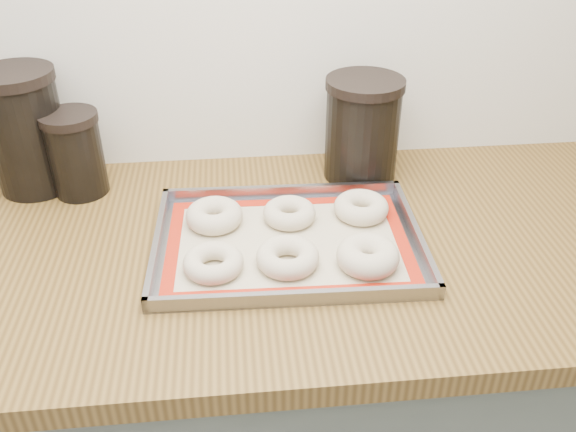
{
  "coord_description": "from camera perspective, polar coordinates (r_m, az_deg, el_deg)",
  "views": [
    {
      "loc": [
        0.15,
        0.79,
        1.52
      ],
      "look_at": [
        0.23,
        1.66,
        0.96
      ],
      "focal_mm": 38.0,
      "sensor_mm": 36.0,
      "label": 1
    }
  ],
  "objects": [
    {
      "name": "bagel_back_right",
      "position": [
        1.13,
        6.86,
        0.81
      ],
      "size": [
        0.13,
        0.13,
        0.04
      ],
      "primitive_type": "torus",
      "rotation": [
        0.0,
        0.0,
        0.32
      ],
      "color": "beige",
      "rests_on": "baking_mat"
    },
    {
      "name": "canister_mid",
      "position": [
        1.25,
        -19.25,
        5.54
      ],
      "size": [
        0.11,
        0.11,
        0.17
      ],
      "color": "black",
      "rests_on": "countertop"
    },
    {
      "name": "canister_left",
      "position": [
        1.29,
        -23.32,
        7.36
      ],
      "size": [
        0.15,
        0.15,
        0.24
      ],
      "color": "black",
      "rests_on": "countertop"
    },
    {
      "name": "canister_right",
      "position": [
        1.24,
        6.97,
        8.12
      ],
      "size": [
        0.15,
        0.15,
        0.21
      ],
      "color": "black",
      "rests_on": "countertop"
    },
    {
      "name": "bagel_back_left",
      "position": [
        1.11,
        -6.91,
        0.06
      ],
      "size": [
        0.13,
        0.13,
        0.04
      ],
      "primitive_type": "torus",
      "rotation": [
        0.0,
        0.0,
        0.29
      ],
      "color": "beige",
      "rests_on": "baking_mat"
    },
    {
      "name": "baking_tray",
      "position": [
        1.06,
        0.0,
        -2.41
      ],
      "size": [
        0.47,
        0.34,
        0.03
      ],
      "rotation": [
        0.0,
        0.0,
        -0.03
      ],
      "color": "gray",
      "rests_on": "countertop"
    },
    {
      "name": "countertop",
      "position": [
        1.1,
        -12.41,
        -3.72
      ],
      "size": [
        3.06,
        0.68,
        0.04
      ],
      "primitive_type": "cube",
      "color": "brown",
      "rests_on": "cabinet"
    },
    {
      "name": "bagel_back_mid",
      "position": [
        1.11,
        0.13,
        0.29
      ],
      "size": [
        0.1,
        0.1,
        0.03
      ],
      "primitive_type": "torus",
      "rotation": [
        0.0,
        0.0,
        0.04
      ],
      "color": "beige",
      "rests_on": "baking_mat"
    },
    {
      "name": "bagel_front_left",
      "position": [
        1.0,
        -7.01,
        -4.36
      ],
      "size": [
        0.12,
        0.12,
        0.03
      ],
      "primitive_type": "torus",
      "rotation": [
        0.0,
        0.0,
        -0.19
      ],
      "color": "beige",
      "rests_on": "baking_mat"
    },
    {
      "name": "bagel_front_mid",
      "position": [
        1.0,
        -0.04,
        -3.87
      ],
      "size": [
        0.12,
        0.12,
        0.03
      ],
      "primitive_type": "torus",
      "rotation": [
        0.0,
        0.0,
        -0.16
      ],
      "color": "beige",
      "rests_on": "baking_mat"
    },
    {
      "name": "bagel_front_right",
      "position": [
        1.0,
        7.48,
        -3.73
      ],
      "size": [
        0.11,
        0.11,
        0.04
      ],
      "primitive_type": "torus",
      "rotation": [
        0.0,
        0.0,
        0.11
      ],
      "color": "beige",
      "rests_on": "baking_mat"
    },
    {
      "name": "cabinet",
      "position": [
        1.41,
        -10.16,
        -18.62
      ],
      "size": [
        3.0,
        0.65,
        0.86
      ],
      "primitive_type": "cube",
      "color": "#5E6559",
      "rests_on": "floor"
    },
    {
      "name": "baking_mat",
      "position": [
        1.06,
        -0.0,
        -2.5
      ],
      "size": [
        0.43,
        0.3,
        0.0
      ],
      "rotation": [
        0.0,
        0.0,
        -0.03
      ],
      "color": "#C6B793",
      "rests_on": "baking_tray"
    }
  ]
}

